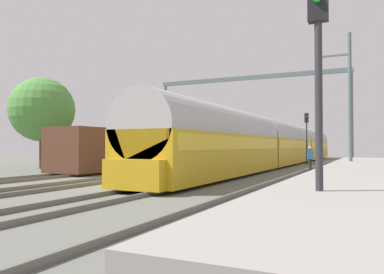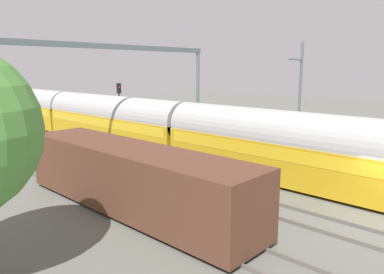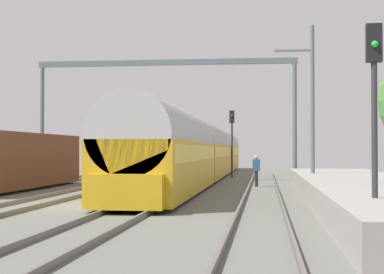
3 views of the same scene
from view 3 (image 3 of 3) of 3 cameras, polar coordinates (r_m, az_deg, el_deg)
ground at (r=22.85m, az=-9.63°, el=-6.23°), size 120.00×120.00×0.00m
track_west at (r=23.51m, az=-14.54°, el=-5.87°), size 1.51×60.00×0.16m
track_east at (r=22.35m, az=-4.45°, el=-6.16°), size 1.51×60.00×0.16m
track_far_east at (r=21.93m, az=6.38°, el=-6.25°), size 1.52×60.00×0.16m
platform at (r=24.17m, az=15.53°, el=-4.86°), size 4.40×28.00×0.90m
passenger_train at (r=43.61m, az=1.04°, el=-1.26°), size 2.93×49.20×3.82m
freight_car at (r=32.84m, az=-15.98°, el=-2.10°), size 2.80×13.00×2.70m
person_crossing at (r=34.26m, az=5.93°, el=-2.84°), size 0.41×0.25×1.73m
railway_signal_near at (r=15.04m, az=16.39°, el=3.29°), size 0.36×0.30×4.95m
railway_signal_far at (r=45.34m, az=3.69°, el=0.23°), size 0.36×0.30×4.90m
catenary_gantry at (r=40.29m, az=-2.46°, el=4.38°), size 16.93×0.28×7.86m
catenary_pole_east_mid at (r=30.29m, az=10.91°, el=2.87°), size 1.90×0.20×8.00m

